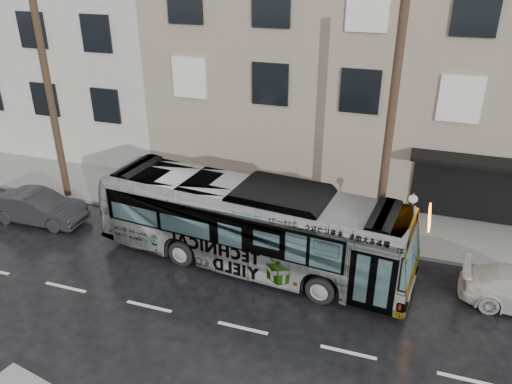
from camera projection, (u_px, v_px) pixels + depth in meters
ground at (183, 265)px, 18.15m from camera, size 120.00×120.00×0.00m
sidewalk at (232, 205)px, 22.30m from camera, size 90.00×3.60×0.15m
building_taupe at (377, 57)px, 25.17m from camera, size 20.00×12.00×11.00m
utility_pole_front at (389, 134)px, 17.08m from camera, size 0.30×0.30×9.00m
utility_pole_rear at (51, 99)px, 21.10m from camera, size 0.30×0.30×9.00m
sign_post at (409, 223)px, 18.20m from camera, size 0.06×0.06×2.40m
bus at (251, 224)px, 17.61m from camera, size 11.64×3.85×3.18m
dark_sedan at (38, 207)px, 20.79m from camera, size 4.09×1.53×1.33m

